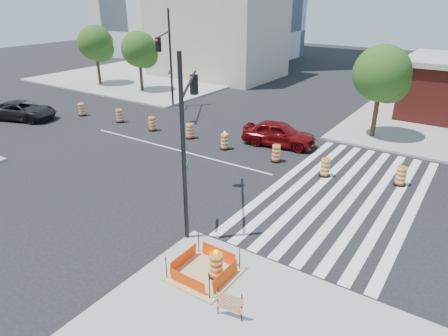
% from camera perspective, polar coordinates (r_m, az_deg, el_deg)
% --- Properties ---
extents(ground, '(120.00, 120.00, 0.00)m').
position_cam_1_polar(ground, '(25.60, -7.06, 2.66)').
color(ground, black).
rests_on(ground, ground).
extents(sidewalk_nw, '(22.00, 22.00, 0.15)m').
position_cam_1_polar(sidewalk_nw, '(50.18, -9.45, 13.01)').
color(sidewalk_nw, gray).
rests_on(sidewalk_nw, ground).
extents(crosswalk_east, '(6.75, 13.50, 0.01)m').
position_cam_1_polar(crosswalk_east, '(20.69, 16.71, -3.49)').
color(crosswalk_east, silver).
rests_on(crosswalk_east, ground).
extents(lane_centerline, '(14.00, 0.12, 0.01)m').
position_cam_1_polar(lane_centerline, '(25.60, -7.07, 2.68)').
color(lane_centerline, silver).
rests_on(lane_centerline, ground).
extents(excavation_pit, '(2.20, 2.20, 0.90)m').
position_cam_1_polar(excavation_pit, '(14.33, -2.91, -14.64)').
color(excavation_pit, tan).
rests_on(excavation_pit, ground).
extents(beige_midrise, '(14.00, 10.00, 10.00)m').
position_cam_1_polar(beige_midrise, '(48.85, -1.02, 18.86)').
color(beige_midrise, '#C3B295').
rests_on(beige_midrise, ground).
extents(red_coupe, '(4.96, 2.65, 1.60)m').
position_cam_1_polar(red_coupe, '(26.07, 7.85, 4.88)').
color(red_coupe, '#5E080A').
rests_on(red_coupe, ground).
extents(dark_suv, '(5.65, 3.98, 1.43)m').
position_cam_1_polar(dark_suv, '(35.20, -26.81, 7.35)').
color(dark_suv, black).
rests_on(dark_suv, ground).
extents(signal_pole_se, '(3.04, 4.68, 7.22)m').
position_cam_1_polar(signal_pole_se, '(15.82, -5.27, 6.45)').
color(signal_pole_se, black).
rests_on(signal_pole_se, ground).
extents(signal_pole_nw, '(3.27, 5.13, 7.89)m').
position_cam_1_polar(signal_pole_nw, '(33.32, -8.17, 16.10)').
color(signal_pole_nw, black).
rests_on(signal_pole_nw, ground).
extents(pit_drum, '(0.56, 0.56, 1.11)m').
position_cam_1_polar(pit_drum, '(13.95, -1.14, -13.82)').
color(pit_drum, black).
rests_on(pit_drum, ground).
extents(barricade, '(0.84, 0.21, 0.99)m').
position_cam_1_polar(barricade, '(12.47, 0.81, -18.71)').
color(barricade, '#DA5F04').
rests_on(barricade, ground).
extents(tree_north_a, '(3.64, 3.64, 6.18)m').
position_cam_1_polar(tree_north_a, '(45.58, -17.81, 16.38)').
color(tree_north_a, '#382314').
rests_on(tree_north_a, ground).
extents(tree_north_b, '(3.46, 3.44, 5.84)m').
position_cam_1_polar(tree_north_b, '(41.32, -11.95, 15.99)').
color(tree_north_b, '#382314').
rests_on(tree_north_b, ground).
extents(tree_north_c, '(3.66, 3.65, 6.21)m').
position_cam_1_polar(tree_north_c, '(28.36, 21.64, 12.04)').
color(tree_north_c, '#382314').
rests_on(tree_north_c, ground).
extents(median_drum_0, '(0.60, 0.60, 1.02)m').
position_cam_1_polar(median_drum_0, '(34.50, -19.66, 7.83)').
color(median_drum_0, black).
rests_on(median_drum_0, ground).
extents(median_drum_1, '(0.60, 0.60, 1.02)m').
position_cam_1_polar(median_drum_1, '(31.80, -14.71, 7.17)').
color(median_drum_1, black).
rests_on(median_drum_1, ground).
extents(median_drum_2, '(0.60, 0.60, 1.02)m').
position_cam_1_polar(median_drum_2, '(29.29, -10.22, 6.18)').
color(median_drum_2, black).
rests_on(median_drum_2, ground).
extents(median_drum_3, '(0.60, 0.60, 1.02)m').
position_cam_1_polar(median_drum_3, '(27.34, -4.90, 5.20)').
color(median_drum_3, black).
rests_on(median_drum_3, ground).
extents(median_drum_4, '(0.60, 0.60, 1.18)m').
position_cam_1_polar(median_drum_4, '(25.26, 0.10, 3.74)').
color(median_drum_4, black).
rests_on(median_drum_4, ground).
extents(median_drum_5, '(0.60, 0.60, 1.02)m').
position_cam_1_polar(median_drum_5, '(23.57, 7.46, 2.01)').
color(median_drum_5, black).
rests_on(median_drum_5, ground).
extents(median_drum_6, '(0.60, 0.60, 1.02)m').
position_cam_1_polar(median_drum_6, '(22.15, 14.26, -0.01)').
color(median_drum_6, black).
rests_on(median_drum_6, ground).
extents(median_drum_7, '(0.60, 0.60, 1.02)m').
position_cam_1_polar(median_drum_7, '(22.38, 23.94, -1.15)').
color(median_drum_7, black).
rests_on(median_drum_7, ground).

